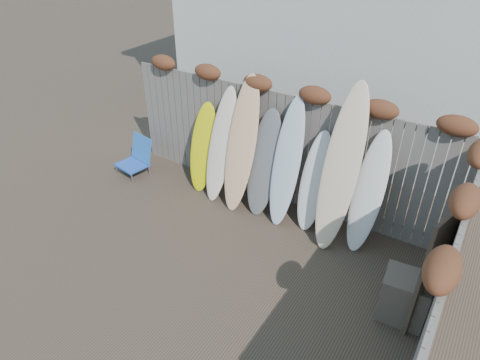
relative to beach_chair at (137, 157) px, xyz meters
The scene contains 14 objects.
ground 3.24m from the beach_chair, 31.91° to the right, with size 80.00×80.00×0.00m, color #493A2D.
back_fence 3.00m from the beach_chair, 13.87° to the left, with size 6.05×0.28×2.24m.
right_fence 5.97m from the beach_chair, 14.21° to the right, with size 0.28×4.40×2.24m.
beach_chair is the anchor object (origin of this frame).
wooden_crate 5.47m from the beach_chair, ahead, with size 0.57×0.47×0.66m, color brown.
lattice_panel 5.73m from the beach_chair, ahead, with size 0.05×1.14×1.71m, color brown.
surfboard_0 1.53m from the beach_chair, 12.48° to the left, with size 0.51×0.07×1.67m, color #E7E106.
surfboard_1 1.99m from the beach_chair, ahead, with size 0.49×0.07×2.08m, color #FCE9D0.
surfboard_2 2.43m from the beach_chair, ahead, with size 0.53×0.07×2.37m, color #EABF78.
surfboard_3 2.78m from the beach_chair, ahead, with size 0.54×0.07×1.86m, color slate.
surfboard_4 3.21m from the beach_chair, ahead, with size 0.45×0.07×2.16m, color silver.
surfboard_5 3.65m from the beach_chair, ahead, with size 0.45×0.07×1.68m, color white.
surfboard_6 4.14m from the beach_chair, ahead, with size 0.54×0.07×2.60m, color beige.
surfboard_7 4.52m from the beach_chair, ahead, with size 0.45×0.07×1.93m, color white.
Camera 1 is at (2.93, -3.41, 4.48)m, focal length 32.00 mm.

